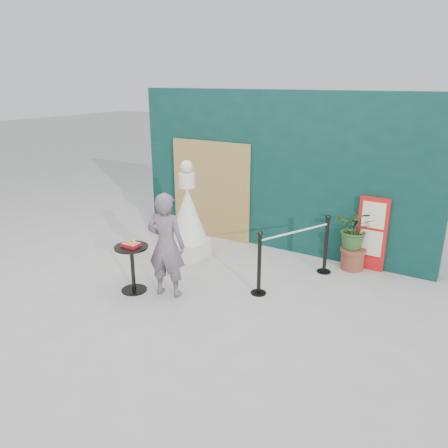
% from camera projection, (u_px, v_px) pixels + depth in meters
% --- Properties ---
extents(ground, '(60.00, 60.00, 0.00)m').
position_uv_depth(ground, '(180.00, 313.00, 6.25)').
color(ground, '#ADAAA5').
rests_on(ground, ground).
extents(back_wall, '(6.00, 0.30, 3.00)m').
position_uv_depth(back_wall, '(278.00, 172.00, 8.32)').
color(back_wall, '#0A2D29').
rests_on(back_wall, ground).
extents(bamboo_fence, '(1.80, 0.08, 2.00)m').
position_uv_depth(bamboo_fence, '(211.00, 190.00, 9.00)').
color(bamboo_fence, tan).
rests_on(bamboo_fence, ground).
extents(woman, '(0.67, 0.52, 1.63)m').
position_uv_depth(woman, '(166.00, 245.00, 6.53)').
color(woman, slate).
rests_on(woman, ground).
extents(menu_board, '(0.50, 0.07, 1.30)m').
position_uv_depth(menu_board, '(372.00, 234.00, 7.48)').
color(menu_board, red).
rests_on(menu_board, ground).
extents(statue, '(0.71, 0.71, 1.83)m').
position_uv_depth(statue, '(188.00, 219.00, 7.98)').
color(statue, white).
rests_on(statue, ground).
extents(cafe_table, '(0.52, 0.52, 0.75)m').
position_uv_depth(cafe_table, '(132.00, 261.00, 6.75)').
color(cafe_table, black).
rests_on(cafe_table, ground).
extents(food_basket, '(0.26, 0.19, 0.11)m').
position_uv_depth(food_basket, '(131.00, 244.00, 6.66)').
color(food_basket, '#AF1224').
rests_on(food_basket, cafe_table).
extents(planter, '(0.65, 0.57, 1.11)m').
position_uv_depth(planter, '(355.00, 234.00, 7.50)').
color(planter, brown).
rests_on(planter, ground).
extents(stanchion_barrier, '(0.84, 1.54, 1.03)m').
position_uv_depth(stanchion_barrier, '(294.00, 254.00, 7.03)').
color(stanchion_barrier, black).
rests_on(stanchion_barrier, ground).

